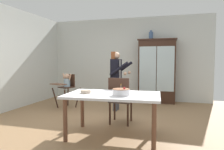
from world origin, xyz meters
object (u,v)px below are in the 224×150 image
dining_chair_far_side (120,97)px  serving_bowl (86,92)px  china_cabinet (157,71)px  dining_table (113,99)px  ceramic_vase (151,35)px  birthday_cake (121,92)px  adult_person (116,73)px  high_chair_with_toddler (67,84)px

dining_chair_far_side → serving_bowl: bearing=60.4°
china_cabinet → dining_table: bearing=-99.5°
china_cabinet → dining_chair_far_side: 2.57m
ceramic_vase → birthday_cake: (-0.17, -3.27, -1.28)m
adult_person → serving_bowl: (-0.06, -1.87, -0.20)m
china_cabinet → high_chair_with_toddler: (-2.34, -1.43, -0.33)m
ceramic_vase → serving_bowl: (-0.81, -3.22, -1.31)m
ceramic_vase → adult_person: bearing=-118.9°
china_cabinet → dining_table: 3.22m
china_cabinet → adult_person: (-0.94, -1.35, -0.02)m
ceramic_vase → birthday_cake: 3.52m
ceramic_vase → adult_person: ceramic_vase is taller
adult_person → birthday_cake: size_ratio=5.47×
china_cabinet → adult_person: 1.65m
adult_person → serving_bowl: adult_person is taller
adult_person → dining_chair_far_side: adult_person is taller
high_chair_with_toddler → serving_bowl: high_chair_with_toddler is taller
high_chair_with_toddler → dining_table: high_chair_with_toddler is taller
dining_table → birthday_cake: (0.17, -0.11, 0.14)m
china_cabinet → dining_chair_far_side: size_ratio=2.04×
high_chair_with_toddler → dining_table: (1.81, -1.73, -0.00)m
ceramic_vase → adult_person: 1.90m
birthday_cake → serving_bowl: (-0.64, 0.05, -0.03)m
adult_person → dining_chair_far_side: (0.37, -1.12, -0.41)m
adult_person → dining_table: adult_person is taller
birthday_cake → dining_chair_far_side: bearing=105.1°
china_cabinet → birthday_cake: (-0.36, -3.27, -0.19)m
serving_bowl → birthday_cake: bearing=-4.6°
high_chair_with_toddler → adult_person: size_ratio=0.62×
ceramic_vase → dining_table: ceramic_vase is taller
dining_table → high_chair_with_toddler: bearing=136.3°
serving_bowl → china_cabinet: bearing=72.7°
high_chair_with_toddler → adult_person: (1.40, 0.08, 0.31)m
serving_bowl → dining_table: bearing=7.3°
high_chair_with_toddler → dining_chair_far_side: size_ratio=0.99×
dining_chair_far_side → birthday_cake: bearing=105.0°
high_chair_with_toddler → dining_table: size_ratio=0.58×
ceramic_vase → dining_table: (-0.34, -3.16, -1.43)m
serving_bowl → dining_chair_far_side: size_ratio=0.19×
ceramic_vase → serving_bowl: 3.57m
china_cabinet → birthday_cake: size_ratio=7.00×
serving_bowl → dining_chair_far_side: 0.89m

